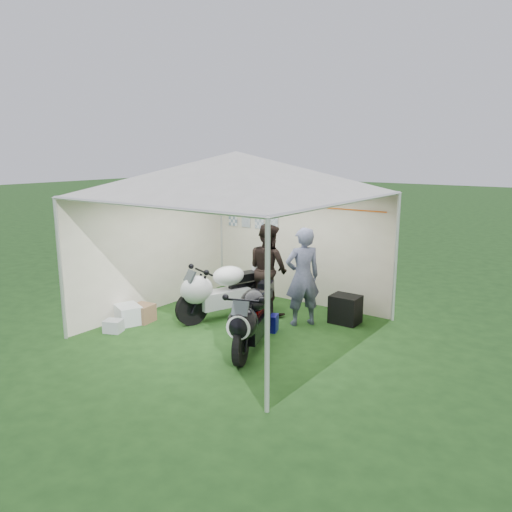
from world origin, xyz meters
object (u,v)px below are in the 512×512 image
object	(u,v)px
crate_2	(113,326)
person_blue_jacket	(303,277)
person_dark_jacket	(268,269)
crate_1	(143,313)
equipment_box	(345,309)
motorcycle_white	(221,289)
paddock_stand	(266,323)
canopy_tent	(237,178)
crate_0	(128,314)
motorcycle_black	(252,317)

from	to	relation	value
crate_2	person_blue_jacket	bearing A→B (deg)	42.74
person_dark_jacket	crate_1	size ratio (longest dim) A/B	4.86
equipment_box	crate_1	size ratio (longest dim) A/B	1.43
person_blue_jacket	motorcycle_white	bearing A→B (deg)	-28.11
motorcycle_white	paddock_stand	distance (m)	1.10
canopy_tent	crate_0	distance (m)	3.13
person_blue_jacket	equipment_box	bearing A→B (deg)	169.50
paddock_stand	person_dark_jacket	bearing A→B (deg)	122.64
motorcycle_black	canopy_tent	bearing A→B (deg)	119.27
paddock_stand	person_blue_jacket	size ratio (longest dim) A/B	0.22
canopy_tent	person_blue_jacket	distance (m)	2.05
equipment_box	crate_0	size ratio (longest dim) A/B	1.02
person_blue_jacket	crate_1	bearing A→B (deg)	-19.26
person_dark_jacket	paddock_stand	bearing A→B (deg)	139.74
crate_1	equipment_box	bearing A→B (deg)	34.86
paddock_stand	equipment_box	xyz separation A→B (m)	(0.91, 1.16, 0.11)
canopy_tent	person_blue_jacket	size ratio (longest dim) A/B	3.26
motorcycle_black	person_blue_jacket	bearing A→B (deg)	68.85
paddock_stand	crate_0	xyz separation A→B (m)	(-2.21, -1.12, 0.02)
canopy_tent	person_dark_jacket	xyz separation A→B (m)	(-0.06, 0.98, -1.72)
canopy_tent	paddock_stand	world-z (taller)	canopy_tent
motorcycle_white	crate_2	xyz separation A→B (m)	(-1.04, -1.60, -0.45)
motorcycle_white	person_dark_jacket	world-z (taller)	person_dark_jacket
canopy_tent	crate_0	bearing A→B (deg)	-151.64
person_blue_jacket	crate_0	distance (m)	3.16
crate_0	crate_2	distance (m)	0.47
person_blue_jacket	equipment_box	xyz separation A→B (m)	(0.58, 0.52, -0.62)
motorcycle_black	paddock_stand	size ratio (longest dim) A/B	4.83
person_dark_jacket	crate_0	bearing A→B (deg)	65.86
motorcycle_white	crate_2	world-z (taller)	motorcycle_white
equipment_box	motorcycle_black	bearing A→B (deg)	-106.91
person_dark_jacket	equipment_box	size ratio (longest dim) A/B	3.41
person_blue_jacket	crate_0	xyz separation A→B (m)	(-2.53, -1.76, -0.70)
crate_1	paddock_stand	bearing A→B (deg)	23.92
canopy_tent	equipment_box	size ratio (longest dim) A/B	11.27
paddock_stand	crate_1	bearing A→B (deg)	-156.08
motorcycle_white	crate_1	xyz separation A→B (m)	(-1.04, -0.95, -0.40)
person_dark_jacket	crate_1	distance (m)	2.41
motorcycle_black	person_blue_jacket	distance (m)	1.50
motorcycle_black	crate_1	xyz separation A→B (m)	(-2.37, -0.08, -0.38)
motorcycle_black	crate_1	world-z (taller)	motorcycle_black
paddock_stand	crate_0	world-z (taller)	crate_0
crate_1	motorcycle_white	bearing A→B (deg)	42.23
motorcycle_white	canopy_tent	bearing A→B (deg)	-0.99
canopy_tent	crate_0	xyz separation A→B (m)	(-1.75, -0.94, -2.41)
paddock_stand	crate_2	bearing A→B (deg)	-142.68
equipment_box	crate_2	size ratio (longest dim) A/B	1.74
equipment_box	crate_2	xyz separation A→B (m)	(-2.97, -2.72, -0.15)
person_dark_jacket	equipment_box	bearing A→B (deg)	-149.11
person_dark_jacket	person_blue_jacket	xyz separation A→B (m)	(0.84, -0.17, 0.01)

